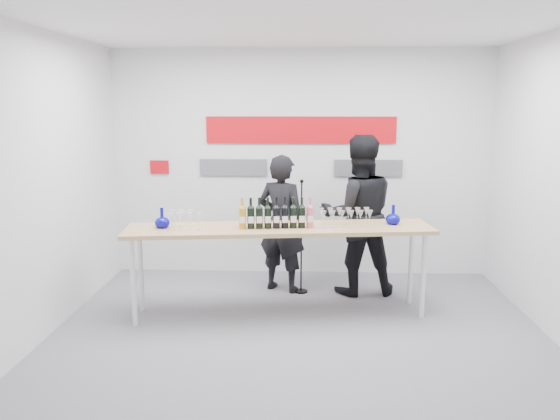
{
  "coord_description": "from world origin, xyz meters",
  "views": [
    {
      "loc": [
        0.04,
        -5.27,
        2.27
      ],
      "look_at": [
        -0.21,
        0.54,
        1.15
      ],
      "focal_mm": 35.0,
      "sensor_mm": 36.0,
      "label": 1
    }
  ],
  "objects": [
    {
      "name": "ground",
      "position": [
        0.0,
        0.0,
        0.0
      ],
      "size": [
        5.0,
        5.0,
        0.0
      ],
      "primitive_type": "plane",
      "color": "slate",
      "rests_on": "ground"
    },
    {
      "name": "back_wall",
      "position": [
        0.0,
        2.0,
        1.5
      ],
      "size": [
        5.0,
        0.04,
        3.0
      ],
      "primitive_type": "cube",
      "color": "silver",
      "rests_on": "ground"
    },
    {
      "name": "signage",
      "position": [
        -0.06,
        1.97,
        1.81
      ],
      "size": [
        3.38,
        0.02,
        0.79
      ],
      "color": "red",
      "rests_on": "back_wall"
    },
    {
      "name": "tasting_table",
      "position": [
        -0.21,
        0.44,
        0.91
      ],
      "size": [
        3.34,
        1.03,
        0.98
      ],
      "rotation": [
        0.0,
        0.0,
        0.11
      ],
      "color": "tan",
      "rests_on": "ground"
    },
    {
      "name": "wine_bottles",
      "position": [
        -0.24,
        0.38,
        1.15
      ],
      "size": [
        0.8,
        0.16,
        0.33
      ],
      "rotation": [
        0.0,
        0.0,
        0.11
      ],
      "color": "#BF7F19",
      "rests_on": "tasting_table"
    },
    {
      "name": "decanter_left",
      "position": [
        -1.46,
        0.34,
        1.09
      ],
      "size": [
        0.16,
        0.16,
        0.21
      ],
      "primitive_type": null,
      "color": "#07078B",
      "rests_on": "tasting_table"
    },
    {
      "name": "decanter_right",
      "position": [
        1.03,
        0.63,
        1.09
      ],
      "size": [
        0.16,
        0.16,
        0.21
      ],
      "primitive_type": null,
      "color": "#07078B",
      "rests_on": "tasting_table"
    },
    {
      "name": "glasses_left",
      "position": [
        -1.22,
        0.31,
        1.08
      ],
      "size": [
        0.38,
        0.25,
        0.18
      ],
      "color": "silver",
      "rests_on": "tasting_table"
    },
    {
      "name": "glasses_right",
      "position": [
        0.49,
        0.52,
        1.08
      ],
      "size": [
        0.58,
        0.28,
        0.18
      ],
      "color": "silver",
      "rests_on": "tasting_table"
    },
    {
      "name": "presenter_left",
      "position": [
        -0.22,
        1.24,
        0.85
      ],
      "size": [
        0.73,
        0.62,
        1.69
      ],
      "primitive_type": "imported",
      "rotation": [
        0.0,
        0.0,
        2.72
      ],
      "color": "black",
      "rests_on": "ground"
    },
    {
      "name": "presenter_right",
      "position": [
        0.7,
        1.19,
        0.97
      ],
      "size": [
        1.03,
        0.85,
        1.93
      ],
      "primitive_type": "imported",
      "rotation": [
        0.0,
        0.0,
        3.27
      ],
      "color": "black",
      "rests_on": "ground"
    },
    {
      "name": "mic_stand",
      "position": [
        0.02,
        1.16,
        0.43
      ],
      "size": [
        0.16,
        0.16,
        1.41
      ],
      "rotation": [
        0.0,
        0.0,
        -0.14
      ],
      "color": "black",
      "rests_on": "ground"
    }
  ]
}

